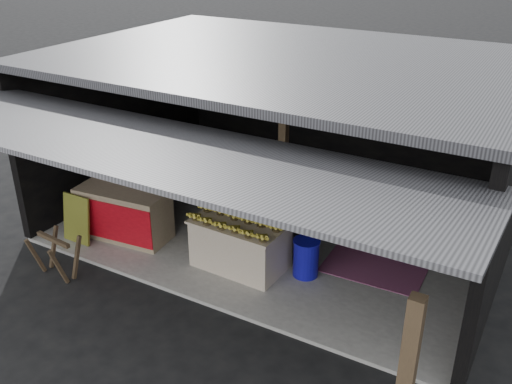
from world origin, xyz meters
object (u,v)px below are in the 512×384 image
Objects in this scene: neighbor_stall at (124,210)px; sawhorse at (55,252)px; white_crate at (261,218)px; water_barrel at (306,259)px; plastic_chair at (419,232)px; banana_table at (240,244)px.

sawhorse is (-0.14, -1.36, -0.12)m from neighbor_stall.
white_crate is 2.28m from neighbor_stall.
neighbor_stall is 3.16m from water_barrel.
plastic_chair is at bearing 15.44° from neighbor_stall.
sawhorse is 5.52m from plastic_chair.
plastic_chair is (1.30, 1.30, 0.18)m from water_barrel.
water_barrel is at bearing -32.52° from white_crate.
white_crate is at bearing 98.06° from banana_table.
plastic_chair is at bearing 12.03° from white_crate.
neighbor_stall is (-2.07, -0.95, 0.03)m from white_crate.
water_barrel is (1.05, -0.52, -0.16)m from white_crate.
neighbor_stall is (-2.15, -0.16, 0.08)m from banana_table.
white_crate is at bearing -173.25° from plastic_chair.
white_crate is 2.48m from plastic_chair.
neighbor_stall is 2.02× the size of plastic_chair.
sawhorse is at bearing -101.80° from neighbor_stall.
neighbor_stall reaches higher than sawhorse.
sawhorse is at bearing -157.34° from plastic_chair.
white_crate is at bearing 51.58° from sawhorse.
water_barrel is 1.85m from plastic_chair.
water_barrel is (3.26, 1.79, -0.07)m from sawhorse.
sawhorse is at bearing -144.54° from banana_table.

